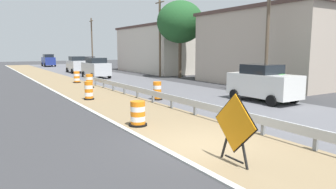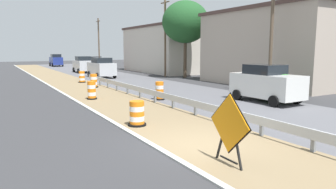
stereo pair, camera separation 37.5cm
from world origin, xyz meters
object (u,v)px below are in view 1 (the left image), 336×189
(car_lead_near_lane, at_px, (48,60))
(car_mid_far_lane, at_px, (263,83))
(traffic_barrel_mid, at_px, (89,91))
(car_trailing_far_lane, at_px, (96,68))
(traffic_barrel_close, at_px, (157,92))
(traffic_barrel_far, at_px, (89,82))
(traffic_barrel_farther, at_px, (77,78))
(car_trailing_near_lane, at_px, (88,63))
(warning_sign_diamond, at_px, (235,126))
(utility_pole_mid, at_px, (160,36))
(traffic_barrel_nearest, at_px, (138,115))
(utility_pole_near, at_px, (267,37))
(utility_pole_far, at_px, (92,42))
(car_lead_far_lane, at_px, (76,65))

(car_lead_near_lane, height_order, car_mid_far_lane, car_lead_near_lane)
(car_mid_far_lane, bearing_deg, traffic_barrel_mid, -126.25)
(car_mid_far_lane, height_order, car_trailing_far_lane, car_mid_far_lane)
(traffic_barrel_close, xyz_separation_m, traffic_barrel_far, (-1.66, 8.13, -0.01))
(car_lead_near_lane, bearing_deg, traffic_barrel_farther, 175.43)
(car_trailing_near_lane, bearing_deg, warning_sign_diamond, -13.57)
(car_trailing_near_lane, bearing_deg, car_lead_near_lane, -168.22)
(car_trailing_near_lane, xyz_separation_m, utility_pole_mid, (3.31, -15.77, 3.51))
(warning_sign_diamond, distance_m, car_trailing_far_lane, 27.53)
(traffic_barrel_nearest, height_order, traffic_barrel_far, traffic_barrel_far)
(traffic_barrel_mid, relative_size, car_trailing_far_lane, 0.25)
(traffic_barrel_farther, bearing_deg, utility_pole_near, -56.52)
(utility_pole_near, bearing_deg, traffic_barrel_nearest, -162.79)
(utility_pole_mid, xyz_separation_m, utility_pole_far, (-0.71, 21.70, -0.20))
(warning_sign_diamond, relative_size, car_lead_far_lane, 0.48)
(traffic_barrel_nearest, bearing_deg, car_trailing_far_lane, 75.42)
(traffic_barrel_nearest, distance_m, utility_pole_mid, 23.22)
(car_trailing_near_lane, height_order, car_lead_far_lane, car_lead_far_lane)
(car_trailing_near_lane, distance_m, car_mid_far_lane, 33.61)
(car_lead_near_lane, bearing_deg, car_trailing_far_lane, -178.58)
(traffic_barrel_far, bearing_deg, traffic_barrel_farther, 87.91)
(traffic_barrel_mid, height_order, car_trailing_far_lane, car_trailing_far_lane)
(traffic_barrel_mid, bearing_deg, traffic_barrel_farther, 78.53)
(traffic_barrel_far, height_order, utility_pole_far, utility_pole_far)
(car_trailing_near_lane, relative_size, utility_pole_near, 0.55)
(traffic_barrel_mid, xyz_separation_m, utility_pole_far, (11.23, 33.42, 3.80))
(warning_sign_diamond, height_order, car_mid_far_lane, car_mid_far_lane)
(traffic_barrel_far, distance_m, utility_pole_far, 29.36)
(traffic_barrel_far, bearing_deg, traffic_barrel_mid, -107.98)
(traffic_barrel_nearest, distance_m, car_trailing_far_lane, 22.59)
(traffic_barrel_nearest, distance_m, utility_pole_near, 12.74)
(utility_pole_far, bearing_deg, utility_pole_near, -89.83)
(utility_pole_near, bearing_deg, traffic_barrel_mid, 160.89)
(traffic_barrel_mid, height_order, utility_pole_mid, utility_pole_mid)
(traffic_barrel_farther, xyz_separation_m, car_mid_far_lane, (6.56, -16.23, 0.62))
(car_lead_near_lane, xyz_separation_m, utility_pole_near, (5.90, -44.99, 2.84))
(traffic_barrel_farther, relative_size, car_lead_far_lane, 0.26)
(traffic_barrel_nearest, xyz_separation_m, car_trailing_near_lane, (8.99, 35.04, 0.55))
(traffic_barrel_close, bearing_deg, utility_pole_far, 77.87)
(traffic_barrel_far, height_order, car_mid_far_lane, car_mid_far_lane)
(warning_sign_diamond, bearing_deg, traffic_barrel_mid, -87.71)
(car_trailing_far_lane, bearing_deg, car_lead_near_lane, -0.64)
(car_lead_far_lane, relative_size, utility_pole_near, 0.54)
(traffic_barrel_farther, height_order, utility_pole_mid, utility_pole_mid)
(traffic_barrel_mid, height_order, utility_pole_far, utility_pole_far)
(traffic_barrel_farther, bearing_deg, utility_pole_far, 68.52)
(car_lead_near_lane, height_order, utility_pole_near, utility_pole_near)
(car_mid_far_lane, relative_size, car_trailing_far_lane, 0.94)
(traffic_barrel_nearest, xyz_separation_m, traffic_barrel_far, (2.26, 13.39, 0.04))
(car_lead_far_lane, relative_size, car_trailing_far_lane, 0.90)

